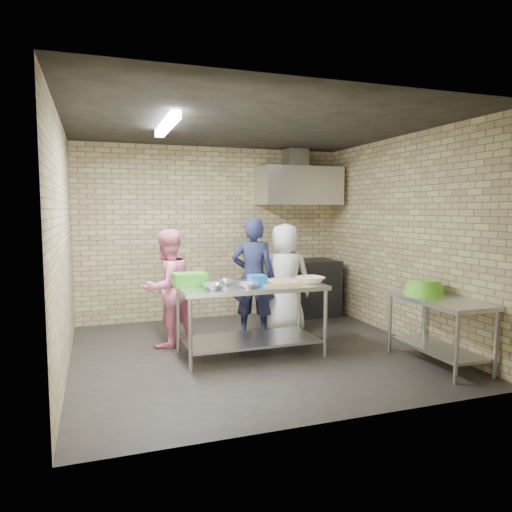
{
  "coord_description": "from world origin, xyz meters",
  "views": [
    {
      "loc": [
        -1.78,
        -5.27,
        1.72
      ],
      "look_at": [
        0.1,
        0.2,
        1.15
      ],
      "focal_mm": 32.97,
      "sensor_mm": 36.0,
      "label": 1
    }
  ],
  "objects_px": {
    "side_counter": "(439,331)",
    "blue_tub": "(257,280)",
    "green_crate": "(190,280)",
    "bottle_green": "(319,192)",
    "woman_pink": "(167,288)",
    "stove": "(299,288)",
    "man_navy": "(253,277)",
    "green_basin": "(424,287)",
    "woman_white": "(285,278)",
    "bottle_red": "(297,191)",
    "prep_table": "(251,320)"
  },
  "relations": [
    {
      "from": "prep_table",
      "to": "blue_tub",
      "type": "distance_m",
      "value": 0.5
    },
    {
      "from": "green_crate",
      "to": "woman_pink",
      "type": "relative_size",
      "value": 0.25
    },
    {
      "from": "bottle_green",
      "to": "woman_white",
      "type": "height_order",
      "value": "bottle_green"
    },
    {
      "from": "bottle_red",
      "to": "green_crate",
      "type": "bearing_deg",
      "value": -139.48
    },
    {
      "from": "bottle_red",
      "to": "woman_pink",
      "type": "relative_size",
      "value": 0.12
    },
    {
      "from": "bottle_red",
      "to": "bottle_green",
      "type": "distance_m",
      "value": 0.4
    },
    {
      "from": "bottle_red",
      "to": "man_navy",
      "type": "relative_size",
      "value": 0.11
    },
    {
      "from": "green_basin",
      "to": "blue_tub",
      "type": "bearing_deg",
      "value": 159.54
    },
    {
      "from": "prep_table",
      "to": "bottle_red",
      "type": "bearing_deg",
      "value": 53.37
    },
    {
      "from": "blue_tub",
      "to": "green_basin",
      "type": "bearing_deg",
      "value": -20.46
    },
    {
      "from": "prep_table",
      "to": "green_basin",
      "type": "bearing_deg",
      "value": -22.64
    },
    {
      "from": "bottle_red",
      "to": "green_basin",
      "type": "bearing_deg",
      "value": -82.1
    },
    {
      "from": "prep_table",
      "to": "woman_pink",
      "type": "distance_m",
      "value": 1.16
    },
    {
      "from": "prep_table",
      "to": "bottle_red",
      "type": "distance_m",
      "value": 2.93
    },
    {
      "from": "green_crate",
      "to": "side_counter",
      "type": "bearing_deg",
      "value": -23.96
    },
    {
      "from": "side_counter",
      "to": "bottle_green",
      "type": "xyz_separation_m",
      "value": [
        0.0,
        2.99,
        1.64
      ]
    },
    {
      "from": "green_crate",
      "to": "blue_tub",
      "type": "xyz_separation_m",
      "value": [
        0.75,
        -0.22,
        -0.01
      ]
    },
    {
      "from": "stove",
      "to": "man_navy",
      "type": "distance_m",
      "value": 1.47
    },
    {
      "from": "side_counter",
      "to": "bottle_red",
      "type": "bearing_deg",
      "value": 97.62
    },
    {
      "from": "side_counter",
      "to": "woman_white",
      "type": "bearing_deg",
      "value": 120.45
    },
    {
      "from": "blue_tub",
      "to": "woman_pink",
      "type": "xyz_separation_m",
      "value": [
        -0.92,
        0.8,
        -0.17
      ]
    },
    {
      "from": "blue_tub",
      "to": "woman_pink",
      "type": "distance_m",
      "value": 1.23
    },
    {
      "from": "green_crate",
      "to": "blue_tub",
      "type": "bearing_deg",
      "value": -16.35
    },
    {
      "from": "green_basin",
      "to": "bottle_green",
      "type": "xyz_separation_m",
      "value": [
        0.02,
        2.74,
        1.18
      ]
    },
    {
      "from": "bottle_green",
      "to": "woman_pink",
      "type": "distance_m",
      "value": 3.28
    },
    {
      "from": "green_crate",
      "to": "green_basin",
      "type": "bearing_deg",
      "value": -19.27
    },
    {
      "from": "side_counter",
      "to": "woman_pink",
      "type": "bearing_deg",
      "value": 147.83
    },
    {
      "from": "prep_table",
      "to": "green_basin",
      "type": "xyz_separation_m",
      "value": [
        1.85,
        -0.77,
        0.41
      ]
    },
    {
      "from": "green_crate",
      "to": "bottle_green",
      "type": "xyz_separation_m",
      "value": [
        2.57,
        1.85,
        1.09
      ]
    },
    {
      "from": "stove",
      "to": "bottle_green",
      "type": "distance_m",
      "value": 1.65
    },
    {
      "from": "side_counter",
      "to": "woman_pink",
      "type": "distance_m",
      "value": 3.25
    },
    {
      "from": "prep_table",
      "to": "woman_white",
      "type": "bearing_deg",
      "value": 46.92
    },
    {
      "from": "side_counter",
      "to": "bottle_green",
      "type": "distance_m",
      "value": 3.41
    },
    {
      "from": "woman_pink",
      "to": "blue_tub",
      "type": "bearing_deg",
      "value": 106.26
    },
    {
      "from": "bottle_green",
      "to": "bottle_red",
      "type": "bearing_deg",
      "value": 180.0
    },
    {
      "from": "side_counter",
      "to": "green_basin",
      "type": "distance_m",
      "value": 0.52
    },
    {
      "from": "woman_white",
      "to": "stove",
      "type": "bearing_deg",
      "value": -114.43
    },
    {
      "from": "blue_tub",
      "to": "bottle_red",
      "type": "height_order",
      "value": "bottle_red"
    },
    {
      "from": "blue_tub",
      "to": "bottle_green",
      "type": "relative_size",
      "value": 1.25
    },
    {
      "from": "side_counter",
      "to": "woman_pink",
      "type": "height_order",
      "value": "woman_pink"
    },
    {
      "from": "bottle_red",
      "to": "bottle_green",
      "type": "height_order",
      "value": "bottle_red"
    },
    {
      "from": "prep_table",
      "to": "stove",
      "type": "xyz_separation_m",
      "value": [
        1.42,
        1.73,
        0.03
      ]
    },
    {
      "from": "side_counter",
      "to": "stove",
      "type": "xyz_separation_m",
      "value": [
        -0.45,
        2.75,
        0.08
      ]
    },
    {
      "from": "stove",
      "to": "woman_white",
      "type": "height_order",
      "value": "woman_white"
    },
    {
      "from": "woman_white",
      "to": "green_basin",
      "type": "bearing_deg",
      "value": 134.64
    },
    {
      "from": "green_crate",
      "to": "woman_white",
      "type": "distance_m",
      "value": 1.65
    },
    {
      "from": "green_basin",
      "to": "green_crate",
      "type": "bearing_deg",
      "value": 160.73
    },
    {
      "from": "side_counter",
      "to": "blue_tub",
      "type": "distance_m",
      "value": 2.1
    },
    {
      "from": "stove",
      "to": "woman_pink",
      "type": "bearing_deg",
      "value": -155.8
    },
    {
      "from": "prep_table",
      "to": "green_crate",
      "type": "bearing_deg",
      "value": 170.27
    }
  ]
}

